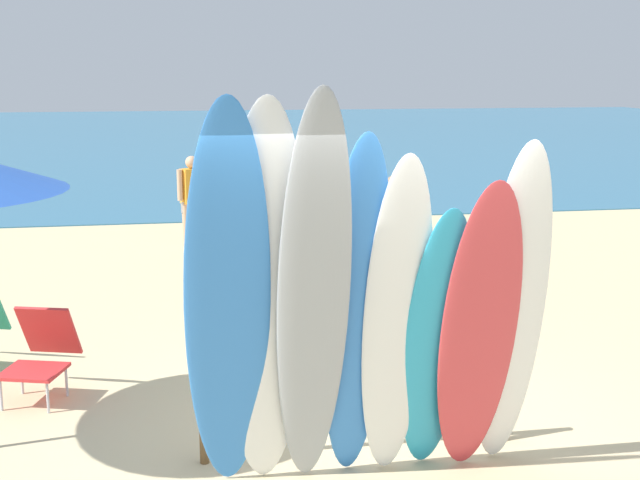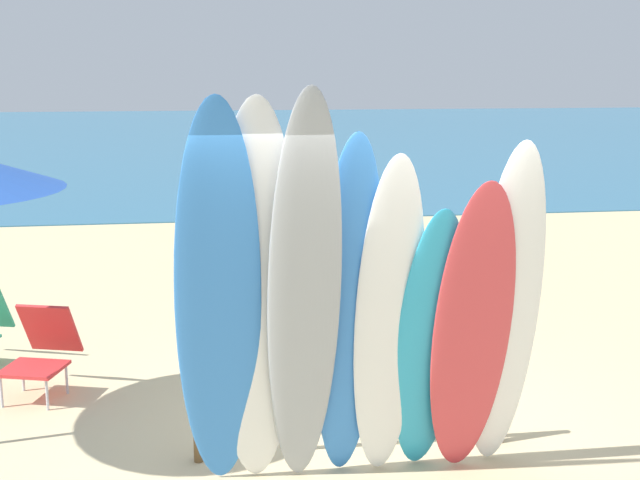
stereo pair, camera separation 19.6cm
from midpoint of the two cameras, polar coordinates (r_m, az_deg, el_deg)
The scene contains 16 objects.
ground at distance 20.07m, azimuth -4.66°, elevation 3.48°, with size 60.00×60.00×0.00m, color #D3BC8C.
ocean_water at distance 35.79m, azimuth -6.23°, elevation 7.13°, with size 60.00×40.00×0.02m, color teal.
surfboard_rack at distance 6.42m, azimuth 3.12°, elevation -10.52°, with size 2.45×0.07×0.60m.
surfboard_blue_0 at distance 5.46m, azimuth -5.95°, elevation -4.46°, with size 0.56×0.06×2.81m, color #337AD1.
surfboard_white_1 at distance 5.52m, azimuth -3.36°, elevation -4.29°, with size 0.57×0.06×2.78m, color white.
surfboard_grey_2 at distance 5.45m, azimuth -0.06°, elevation -4.12°, with size 0.48×0.08×2.86m, color #999EA3.
surfboard_blue_3 at distance 5.70m, azimuth 2.95°, elevation -5.00°, with size 0.46×0.08×2.53m, color #337AD1.
surfboard_white_4 at distance 5.76m, azimuth 5.68°, elevation -5.60°, with size 0.48×0.06×2.39m, color white.
surfboard_teal_5 at distance 5.93m, azimuth 8.42°, elevation -7.01°, with size 0.49×0.07×2.03m, color #289EC6.
surfboard_red_6 at distance 5.92m, azimuth 11.30°, elevation -6.19°, with size 0.58×0.06×2.21m, color #D13D42.
surfboard_white_7 at distance 6.01m, azimuth 13.49°, elevation -4.73°, with size 0.49×0.08×2.47m, color white.
beachgoer_near_rack at distance 13.72m, azimuth -7.66°, elevation 3.14°, with size 0.49×0.36×1.48m.
beachgoer_by_water at distance 9.06m, azimuth 1.87°, elevation -1.05°, with size 0.47×0.40×1.54m.
beachgoer_midbeach at distance 11.07m, azimuth 5.93°, elevation 1.13°, with size 0.39×0.50×1.49m.
beachgoer_photographing at distance 12.62m, azimuth -0.38°, elevation 2.47°, with size 0.54×0.29×1.48m.
beach_chair_red at distance 7.90m, azimuth -17.77°, elevation -7.02°, with size 0.69×0.83×0.80m.
Camera 2 is at (-1.08, -5.84, 2.90)m, focal length 46.83 mm.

